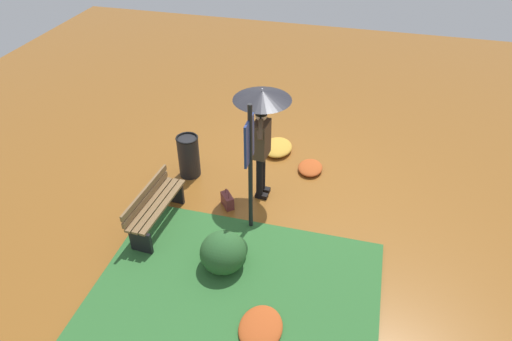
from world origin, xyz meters
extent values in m
plane|color=brown|center=(0.00, 0.00, 0.00)|extent=(18.00, 18.00, 0.00)
cylinder|color=black|center=(-0.37, 0.11, 0.43)|extent=(0.12, 0.12, 0.86)
cylinder|color=black|center=(-0.19, 0.11, 0.43)|extent=(0.12, 0.12, 0.86)
cube|color=black|center=(-0.37, 0.07, 0.04)|extent=(0.12, 0.23, 0.08)
cube|color=black|center=(-0.19, 0.07, 0.04)|extent=(0.12, 0.23, 0.08)
cube|color=#473323|center=(-0.28, 0.11, 1.18)|extent=(0.40, 0.27, 0.64)
sphere|color=beige|center=(-0.28, 0.11, 1.64)|extent=(0.20, 0.20, 0.20)
ellipsoid|color=black|center=(-0.28, 0.11, 1.67)|extent=(0.20, 0.20, 0.15)
cylinder|color=#473323|center=(-0.50, 0.08, 1.39)|extent=(0.18, 0.13, 0.18)
cylinder|color=#473323|center=(-0.46, 0.07, 1.48)|extent=(0.24, 0.11, 0.33)
cube|color=black|center=(-0.37, 0.09, 1.62)|extent=(0.07, 0.02, 0.14)
cylinder|color=#473323|center=(-0.12, 0.11, 1.42)|extent=(0.11, 0.10, 0.09)
cylinder|color=#473323|center=(-0.14, 0.12, 1.51)|extent=(0.10, 0.09, 0.23)
cylinder|color=#A5A5AD|center=(-0.14, 0.13, 1.83)|extent=(0.02, 0.02, 0.41)
cone|color=black|center=(-0.14, 0.13, 1.92)|extent=(0.96, 0.96, 0.16)
sphere|color=#A5A5AD|center=(-0.14, 0.13, 2.03)|extent=(0.02, 0.02, 0.02)
cylinder|color=black|center=(-1.17, 0.05, 1.15)|extent=(0.07, 0.07, 2.30)
cube|color=navy|center=(-1.17, 0.07, 1.70)|extent=(0.44, 0.04, 0.70)
cube|color=red|center=(-1.17, 0.09, 1.70)|extent=(0.38, 0.01, 0.64)
cube|color=brown|center=(-0.75, 0.59, 0.12)|extent=(0.32, 0.30, 0.24)
torus|color=brown|center=(-0.75, 0.59, 0.28)|extent=(0.15, 0.12, 0.18)
cube|color=black|center=(-2.15, 1.53, 0.22)|extent=(0.08, 0.36, 0.44)
cube|color=black|center=(-0.87, 1.53, 0.22)|extent=(0.08, 0.36, 0.44)
cube|color=brown|center=(-1.51, 1.41, 0.46)|extent=(1.40, 0.19, 0.04)
cube|color=brown|center=(-1.51, 1.53, 0.46)|extent=(1.40, 0.19, 0.04)
cube|color=brown|center=(-1.51, 1.65, 0.46)|extent=(1.40, 0.19, 0.04)
cube|color=brown|center=(-1.51, 1.70, 0.56)|extent=(1.40, 0.13, 0.10)
cube|color=brown|center=(-1.51, 1.70, 0.70)|extent=(1.40, 0.13, 0.10)
cylinder|color=black|center=(-0.03, 1.56, 0.40)|extent=(0.40, 0.40, 0.80)
torus|color=black|center=(-0.03, 1.56, 0.82)|extent=(0.42, 0.42, 0.04)
ellipsoid|color=#285628|center=(-2.11, 0.22, 0.31)|extent=(0.69, 0.69, 0.62)
ellipsoid|color=#1E421E|center=(-1.90, 0.12, 0.21)|extent=(0.41, 0.41, 0.41)
ellipsoid|color=#B74C1E|center=(0.66, -0.64, 0.06)|extent=(0.58, 0.46, 0.13)
ellipsoid|color=gold|center=(1.17, 0.12, 0.08)|extent=(0.75, 0.60, 0.16)
ellipsoid|color=#B74C1E|center=(-3.05, -0.59, 0.08)|extent=(0.72, 0.57, 0.16)
camera|label=1|loc=(-6.54, -1.43, 5.29)|focal=32.16mm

